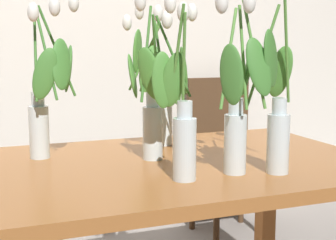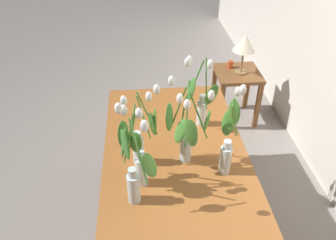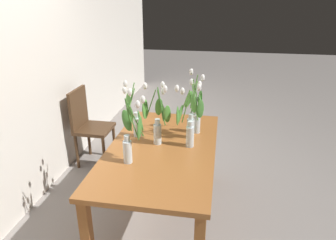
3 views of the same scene
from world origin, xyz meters
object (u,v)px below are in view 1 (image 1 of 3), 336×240
object	(u,v)px
tulip_vase_2	(154,99)
tulip_vase_5	(242,105)
dining_chair	(225,147)
tulip_vase_1	(180,119)
tulip_vase_3	(159,96)
tulip_vase_0	(274,112)
dining_table	(139,191)
tulip_vase_4	(47,99)

from	to	relation	value
tulip_vase_2	tulip_vase_5	bearing A→B (deg)	-80.92
tulip_vase_2	dining_chair	xyz separation A→B (m)	(0.73, 0.80, -0.40)
tulip_vase_1	tulip_vase_3	size ratio (longest dim) A/B	0.98
tulip_vase_0	tulip_vase_5	bearing A→B (deg)	-176.38
tulip_vase_0	tulip_vase_5	size ratio (longest dim) A/B	1.02
dining_table	tulip_vase_5	world-z (taller)	tulip_vase_5
tulip_vase_0	tulip_vase_5	distance (m)	0.12
tulip_vase_2	tulip_vase_3	distance (m)	0.24
tulip_vase_4	dining_chair	xyz separation A→B (m)	(1.15, 0.89, -0.42)
dining_table	tulip_vase_3	world-z (taller)	tulip_vase_3
tulip_vase_0	tulip_vase_4	size ratio (longest dim) A/B	1.06
tulip_vase_3	tulip_vase_0	bearing A→B (deg)	-47.25
tulip_vase_3	tulip_vase_5	distance (m)	0.33
tulip_vase_4	dining_chair	distance (m)	1.51
dining_chair	tulip_vase_0	bearing A→B (deg)	-111.93
tulip_vase_1	tulip_vase_3	xyz separation A→B (m)	(0.03, 0.25, 0.04)
dining_table	tulip_vase_0	xyz separation A→B (m)	(0.35, -0.24, 0.27)
dining_table	tulip_vase_0	size ratio (longest dim) A/B	2.73
tulip_vase_0	tulip_vase_3	bearing A→B (deg)	132.75
tulip_vase_3	dining_table	bearing A→B (deg)	-150.94
tulip_vase_4	tulip_vase_1	bearing A→B (deg)	-49.67
tulip_vase_0	tulip_vase_3	size ratio (longest dim) A/B	1.07
tulip_vase_1	tulip_vase_2	distance (m)	0.49
tulip_vase_4	tulip_vase_5	bearing A→B (deg)	-40.83
tulip_vase_2	tulip_vase_3	size ratio (longest dim) A/B	0.99
tulip_vase_1	dining_table	bearing A→B (deg)	107.37
tulip_vase_4	dining_chair	size ratio (longest dim) A/B	0.60
tulip_vase_3	dining_chair	xyz separation A→B (m)	(0.80, 1.03, -0.43)
tulip_vase_3	tulip_vase_4	distance (m)	0.38
tulip_vase_4	tulip_vase_5	size ratio (longest dim) A/B	0.96
tulip_vase_3	tulip_vase_4	size ratio (longest dim) A/B	0.99
tulip_vase_5	dining_chair	distance (m)	1.53
dining_table	tulip_vase_3	distance (m)	0.32
tulip_vase_4	tulip_vase_5	world-z (taller)	tulip_vase_5
dining_table	tulip_vase_1	size ratio (longest dim) A/B	2.98
tulip_vase_1	tulip_vase_3	distance (m)	0.25
tulip_vase_4	tulip_vase_5	distance (m)	0.66
tulip_vase_4	tulip_vase_3	bearing A→B (deg)	-21.33
tulip_vase_4	tulip_vase_0	bearing A→B (deg)	-34.58
dining_table	tulip_vase_1	distance (m)	0.34
tulip_vase_2	tulip_vase_0	bearing A→B (deg)	-68.88
dining_table	tulip_vase_0	bearing A→B (deg)	-34.17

